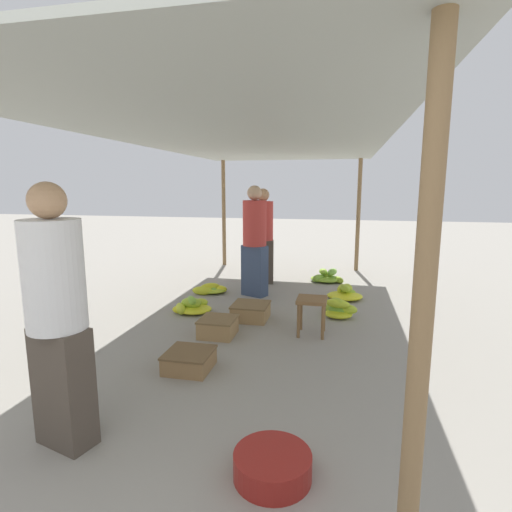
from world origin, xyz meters
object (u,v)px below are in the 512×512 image
(banana_pile_right_0, at_px, (338,309))
(shopper_walking_mid, at_px, (255,240))
(banana_pile_right_2, at_px, (345,293))
(crate_mid, at_px, (218,327))
(banana_pile_left_1, at_px, (211,289))
(crate_far, at_px, (189,360))
(banana_pile_right_1, at_px, (327,277))
(shopper_walking_far, at_px, (263,235))
(vendor_foreground, at_px, (57,314))
(basin_black, at_px, (272,466))
(crate_near, at_px, (251,311))
(banana_pile_left_0, at_px, (191,307))
(stool, at_px, (312,305))

(banana_pile_right_0, bearing_deg, shopper_walking_mid, 148.13)
(banana_pile_right_2, xyz_separation_m, crate_mid, (-1.43, -1.91, 0.02))
(banana_pile_left_1, bearing_deg, crate_far, -75.57)
(banana_pile_right_1, height_order, crate_mid, banana_pile_right_1)
(banana_pile_right_0, bearing_deg, crate_mid, -144.33)
(banana_pile_left_1, relative_size, shopper_walking_far, 0.32)
(banana_pile_right_0, bearing_deg, vendor_foreground, -119.62)
(banana_pile_right_2, bearing_deg, basin_black, -95.93)
(banana_pile_right_1, bearing_deg, crate_near, -110.64)
(banana_pile_left_0, xyz_separation_m, crate_mid, (0.62, -0.73, 0.02))
(banana_pile_left_0, height_order, shopper_walking_mid, shopper_walking_mid)
(banana_pile_right_2, height_order, crate_near, banana_pile_right_2)
(banana_pile_left_0, bearing_deg, crate_near, -5.70)
(banana_pile_right_2, bearing_deg, banana_pile_left_0, -150.13)
(banana_pile_right_0, xyz_separation_m, crate_near, (-1.11, -0.32, -0.00))
(banana_pile_left_1, xyz_separation_m, shopper_walking_mid, (0.71, 0.03, 0.83))
(stool, bearing_deg, crate_mid, -165.48)
(banana_pile_left_0, relative_size, banana_pile_left_1, 1.00)
(shopper_walking_mid, bearing_deg, banana_pile_right_0, -31.87)
(stool, bearing_deg, banana_pile_left_1, 139.31)
(stool, relative_size, banana_pile_right_1, 0.70)
(vendor_foreground, xyz_separation_m, shopper_walking_mid, (0.42, 3.87, -0.01))
(banana_pile_right_0, bearing_deg, banana_pile_right_1, 96.84)
(stool, bearing_deg, crate_far, -132.12)
(shopper_walking_far, bearing_deg, banana_pile_left_1, -128.54)
(banana_pile_right_0, height_order, crate_far, banana_pile_right_0)
(banana_pile_right_1, distance_m, crate_far, 4.00)
(banana_pile_left_1, distance_m, shopper_walking_mid, 1.09)
(basin_black, relative_size, banana_pile_right_0, 0.94)
(stool, relative_size, crate_near, 0.94)
(banana_pile_right_1, relative_size, crate_near, 1.35)
(banana_pile_left_0, relative_size, crate_far, 1.24)
(crate_near, distance_m, crate_mid, 0.69)
(banana_pile_left_1, xyz_separation_m, crate_near, (0.92, -1.11, 0.04))
(basin_black, bearing_deg, vendor_foreground, 178.78)
(basin_black, xyz_separation_m, banana_pile_left_0, (-1.63, 2.85, 0.00))
(stool, xyz_separation_m, shopper_walking_far, (-1.05, 2.34, 0.52))
(vendor_foreground, height_order, shopper_walking_mid, vendor_foreground)
(banana_pile_right_1, distance_m, banana_pile_right_2, 1.10)
(banana_pile_right_1, xyz_separation_m, banana_pile_right_2, (0.32, -1.05, -0.00))
(basin_black, bearing_deg, shopper_walking_far, 102.10)
(crate_near, bearing_deg, banana_pile_left_1, 129.53)
(banana_pile_left_1, height_order, shopper_walking_mid, shopper_walking_mid)
(banana_pile_right_0, height_order, crate_mid, banana_pile_right_0)
(banana_pile_right_1, xyz_separation_m, crate_near, (-0.87, -2.31, 0.02))
(crate_near, bearing_deg, banana_pile_right_1, 69.36)
(banana_pile_right_0, xyz_separation_m, shopper_walking_far, (-1.35, 1.64, 0.76))
(basin_black, bearing_deg, banana_pile_right_2, 84.07)
(stool, relative_size, shopper_walking_mid, 0.25)
(basin_black, bearing_deg, banana_pile_left_1, 113.61)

